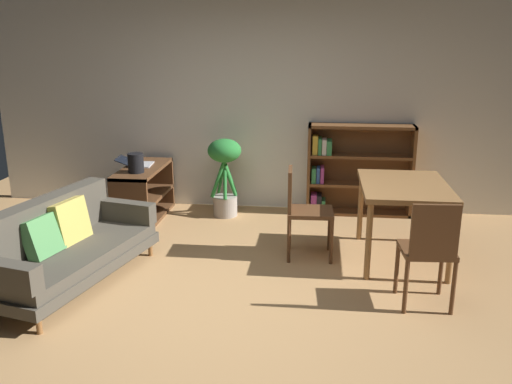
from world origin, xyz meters
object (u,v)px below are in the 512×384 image
at_px(media_console, 144,194).
at_px(dining_chair_far, 429,248).
at_px(bookshelf, 354,170).
at_px(fabric_couch, 62,245).
at_px(desk_speaker, 136,163).
at_px(dining_chair_near, 303,208).
at_px(dining_table, 404,193).
at_px(potted_floor_plant, 225,169).
at_px(open_laptop, 136,163).

height_order(media_console, dining_chair_far, dining_chair_far).
bearing_deg(bookshelf, fabric_couch, -138.89).
distance_m(desk_speaker, dining_chair_near, 2.06).
distance_m(dining_table, dining_chair_near, 0.98).
relative_size(fabric_couch, potted_floor_plant, 1.95).
relative_size(open_laptop, potted_floor_plant, 0.45).
bearing_deg(dining_table, media_console, 162.36).
bearing_deg(desk_speaker, media_console, 93.24).
xyz_separation_m(open_laptop, dining_chair_far, (3.07, -2.02, -0.14)).
distance_m(open_laptop, bookshelf, 2.66).
distance_m(media_console, desk_speaker, 0.51).
xyz_separation_m(media_console, dining_chair_near, (1.94, -0.96, 0.20)).
distance_m(fabric_couch, media_console, 1.82).
bearing_deg(dining_chair_far, open_laptop, 146.73).
xyz_separation_m(media_console, bookshelf, (2.52, 0.52, 0.24)).
xyz_separation_m(open_laptop, bookshelf, (2.62, 0.43, -0.11)).
distance_m(fabric_couch, desk_speaker, 1.61).
bearing_deg(desk_speaker, dining_table, -12.95).
height_order(fabric_couch, open_laptop, fabric_couch).
relative_size(desk_speaker, dining_chair_near, 0.25).
bearing_deg(dining_chair_near, desk_speaker, 159.96).
bearing_deg(media_console, fabric_couch, -94.93).
height_order(open_laptop, bookshelf, bookshelf).
height_order(potted_floor_plant, dining_chair_near, potted_floor_plant).
bearing_deg(dining_table, fabric_couch, -163.87).
bearing_deg(dining_chair_near, dining_table, 2.23).
height_order(open_laptop, dining_table, dining_table).
distance_m(potted_floor_plant, dining_chair_near, 1.54).
distance_m(potted_floor_plant, dining_chair_far, 2.95).
height_order(desk_speaker, dining_chair_near, dining_chair_near).
distance_m(desk_speaker, bookshelf, 2.63).
xyz_separation_m(dining_table, dining_chair_far, (0.06, -1.00, -0.16)).
relative_size(potted_floor_plant, bookshelf, 0.75).
xyz_separation_m(potted_floor_plant, dining_chair_far, (2.02, -2.15, -0.07)).
xyz_separation_m(fabric_couch, bookshelf, (2.67, 2.33, 0.20)).
bearing_deg(dining_table, dining_chair_near, -177.77).
relative_size(fabric_couch, dining_chair_near, 2.08).
distance_m(fabric_couch, dining_table, 3.20).
bearing_deg(dining_table, bookshelf, 105.00).
xyz_separation_m(dining_chair_near, bookshelf, (0.58, 1.49, 0.04)).
xyz_separation_m(dining_table, dining_chair_near, (-0.96, -0.04, -0.18)).
height_order(potted_floor_plant, dining_table, potted_floor_plant).
xyz_separation_m(fabric_couch, dining_chair_near, (2.10, 0.85, 0.15)).
distance_m(open_laptop, dining_chair_near, 2.30).
distance_m(media_console, dining_chair_far, 3.55).
bearing_deg(desk_speaker, dining_chair_far, -29.43).
distance_m(dining_table, bookshelf, 1.50).
bearing_deg(potted_floor_plant, dining_table, -30.43).
bearing_deg(dining_chair_far, bookshelf, 100.47).
bearing_deg(dining_chair_far, fabric_couch, 177.86).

